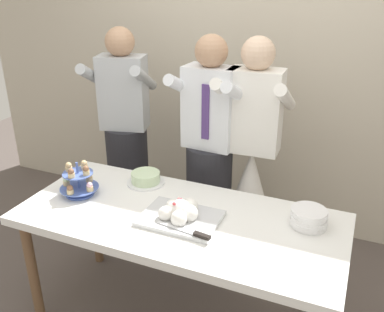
% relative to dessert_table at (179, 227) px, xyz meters
% --- Properties ---
extents(rear_wall, '(5.20, 0.10, 2.90)m').
position_rel_dessert_table_xyz_m(rear_wall, '(0.00, 1.43, 0.75)').
color(rear_wall, beige).
rests_on(rear_wall, ground_plane).
extents(dessert_table, '(1.80, 0.80, 0.78)m').
position_rel_dessert_table_xyz_m(dessert_table, '(0.00, 0.00, 0.00)').
color(dessert_table, white).
rests_on(dessert_table, ground_plane).
extents(cupcake_stand, '(0.23, 0.23, 0.21)m').
position_rel_dessert_table_xyz_m(cupcake_stand, '(-0.65, -0.02, 0.16)').
color(cupcake_stand, '#4C66B2').
rests_on(cupcake_stand, dessert_table).
extents(main_cake_tray, '(0.43, 0.31, 0.13)m').
position_rel_dessert_table_xyz_m(main_cake_tray, '(0.03, -0.04, 0.11)').
color(main_cake_tray, silver).
rests_on(main_cake_tray, dessert_table).
extents(plate_stack, '(0.20, 0.19, 0.10)m').
position_rel_dessert_table_xyz_m(plate_stack, '(0.67, 0.17, 0.12)').
color(plate_stack, white).
rests_on(plate_stack, dessert_table).
extents(round_cake, '(0.24, 0.24, 0.07)m').
position_rel_dessert_table_xyz_m(round_cake, '(-0.36, 0.27, 0.11)').
color(round_cake, white).
rests_on(round_cake, dessert_table).
extents(person_groom, '(0.49, 0.51, 1.66)m').
position_rel_dessert_table_xyz_m(person_groom, '(-0.08, 0.68, 0.05)').
color(person_groom, '#232328').
rests_on(person_groom, ground_plane).
extents(person_bride, '(0.56, 0.56, 1.66)m').
position_rel_dessert_table_xyz_m(person_bride, '(0.21, 0.72, -0.12)').
color(person_bride, white).
rests_on(person_bride, ground_plane).
extents(person_guest, '(0.56, 0.58, 1.66)m').
position_rel_dessert_table_xyz_m(person_guest, '(-0.80, 0.77, 0.05)').
color(person_guest, '#232328').
rests_on(person_guest, ground_plane).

